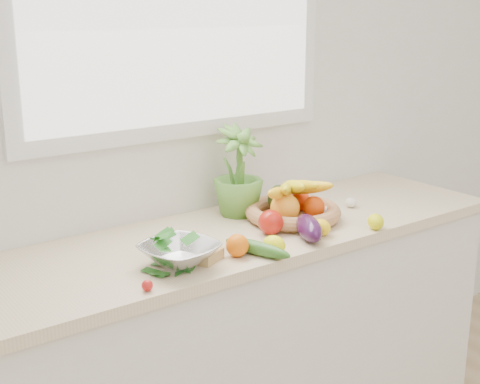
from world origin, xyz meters
TOP-DOWN VIEW (x-y plane):
  - back_wall at (0.00, 2.25)m, footprint 4.50×0.02m
  - counter_cabinet at (0.00, 1.95)m, footprint 2.20×0.58m
  - countertop at (0.00, 1.95)m, footprint 2.24×0.62m
  - orange_loose at (-0.09, 1.75)m, footprint 0.08×0.08m
  - lemon_a at (0.26, 1.74)m, footprint 0.07×0.08m
  - lemon_b at (0.46, 1.67)m, footprint 0.08×0.09m
  - lemon_c at (0.01, 1.69)m, footprint 0.08×0.09m
  - apple at (0.13, 1.85)m, footprint 0.11×0.11m
  - ginger at (-0.19, 1.77)m, footprint 0.11×0.09m
  - garlic_a at (0.59, 1.91)m, footprint 0.06×0.06m
  - garlic_b at (0.26, 1.90)m, footprint 0.05×0.05m
  - garlic_c at (0.40, 1.87)m, footprint 0.06×0.06m
  - eggplant at (0.20, 1.73)m, footprint 0.16×0.22m
  - cucumber at (-0.03, 1.72)m, footprint 0.12×0.26m
  - radish at (-0.46, 1.69)m, footprint 0.04×0.04m
  - potted_herb at (0.17, 2.11)m, footprint 0.21×0.21m
  - fruit_basket at (0.29, 1.93)m, footprint 0.47×0.47m
  - colander_with_spinach at (-0.29, 1.79)m, footprint 0.27×0.27m

SIDE VIEW (x-z plane):
  - counter_cabinet at x=0.00m, z-range 0.00..0.86m
  - countertop at x=0.00m, z-range 0.86..0.90m
  - radish at x=-0.46m, z-range 0.90..0.93m
  - ginger at x=-0.19m, z-range 0.90..0.93m
  - garlic_a at x=0.59m, z-range 0.90..0.94m
  - garlic_b at x=0.26m, z-range 0.90..0.94m
  - cucumber at x=-0.03m, z-range 0.90..0.95m
  - garlic_c at x=0.40m, z-range 0.90..0.95m
  - lemon_b at x=0.46m, z-range 0.90..0.96m
  - lemon_a at x=0.26m, z-range 0.90..0.96m
  - lemon_c at x=0.01m, z-range 0.90..0.96m
  - orange_loose at x=-0.09m, z-range 0.90..0.97m
  - eggplant at x=0.20m, z-range 0.90..0.98m
  - apple at x=0.13m, z-range 0.90..0.99m
  - fruit_basket at x=0.29m, z-range 0.86..1.05m
  - colander_with_spinach at x=-0.29m, z-range 0.90..1.02m
  - potted_herb at x=0.17m, z-range 0.90..1.25m
  - back_wall at x=0.00m, z-range 0.00..2.70m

